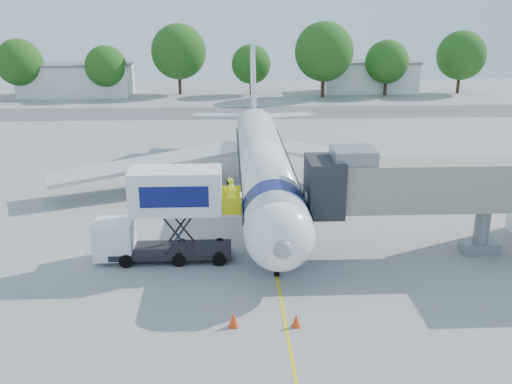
{
  "coord_description": "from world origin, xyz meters",
  "views": [
    {
      "loc": [
        -2.5,
        -38.07,
        14.18
      ],
      "look_at": [
        -0.9,
        -4.27,
        3.2
      ],
      "focal_mm": 40.0,
      "sensor_mm": 36.0,
      "label": 1
    }
  ],
  "objects_px": {
    "ground_tug": "(357,316)",
    "catering_hiloader": "(166,215)",
    "aircraft": "(263,161)",
    "jet_bridge": "(411,186)"
  },
  "relations": [
    {
      "from": "jet_bridge",
      "to": "ground_tug",
      "type": "relative_size",
      "value": 4.09
    },
    {
      "from": "catering_hiloader",
      "to": "ground_tug",
      "type": "distance_m",
      "value": 12.7
    },
    {
      "from": "aircraft",
      "to": "jet_bridge",
      "type": "height_order",
      "value": "aircraft"
    },
    {
      "from": "aircraft",
      "to": "jet_bridge",
      "type": "bearing_deg",
      "value": -54.3
    },
    {
      "from": "aircraft",
      "to": "ground_tug",
      "type": "bearing_deg",
      "value": -80.56
    },
    {
      "from": "aircraft",
      "to": "catering_hiloader",
      "type": "height_order",
      "value": "aircraft"
    },
    {
      "from": "aircraft",
      "to": "jet_bridge",
      "type": "xyz_separation_m",
      "value": [
        7.99,
        -11.12,
        1.39
      ]
    },
    {
      "from": "jet_bridge",
      "to": "ground_tug",
      "type": "bearing_deg",
      "value": -120.22
    },
    {
      "from": "ground_tug",
      "to": "catering_hiloader",
      "type": "bearing_deg",
      "value": 142.79
    },
    {
      "from": "ground_tug",
      "to": "jet_bridge",
      "type": "bearing_deg",
      "value": 63.45
    }
  ]
}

